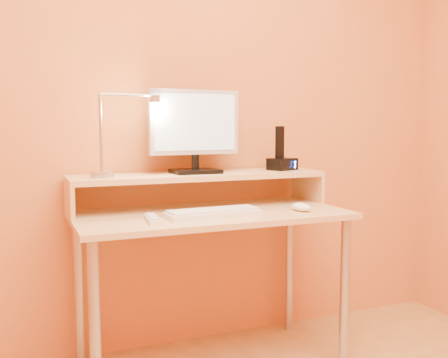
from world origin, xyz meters
name	(u,v)px	position (x,y,z in m)	size (l,w,h in m)	color
wall_back	(187,96)	(0.00, 1.50, 1.25)	(3.00, 0.04, 2.50)	#D16430
desk_leg_fl	(95,332)	(-0.55, 0.93, 0.35)	(0.04, 0.04, 0.69)	#B1B1BC
desk_leg_fr	(345,294)	(0.55, 0.93, 0.35)	(0.04, 0.04, 0.69)	#B1B1BC
desk_leg_bl	(79,291)	(-0.55, 1.43, 0.35)	(0.04, 0.04, 0.69)	#B1B1BC
desk_leg_br	(289,266)	(0.55, 1.43, 0.35)	(0.04, 0.04, 0.69)	#B1B1BC
desk_lower	(211,214)	(0.00, 1.18, 0.71)	(1.20, 0.60, 0.03)	tan
shelf_riser_left	(69,199)	(-0.59, 1.33, 0.79)	(0.02, 0.30, 0.14)	tan
shelf_riser_right	(307,187)	(0.59, 1.33, 0.79)	(0.02, 0.30, 0.14)	tan
desk_shelf	(199,176)	(0.00, 1.33, 0.87)	(1.20, 0.30, 0.03)	tan
monitor_foot	(196,171)	(-0.02, 1.33, 0.89)	(0.22, 0.16, 0.02)	black
monitor_neck	(195,162)	(-0.02, 1.33, 0.93)	(0.04, 0.04, 0.07)	black
monitor_panel	(195,122)	(-0.02, 1.34, 1.12)	(0.44, 0.04, 0.30)	#B9BAC3
monitor_back	(193,122)	(-0.02, 1.36, 1.12)	(0.40, 0.01, 0.26)	black
monitor_screen	(196,122)	(-0.02, 1.32, 1.12)	(0.40, 0.00, 0.26)	silver
lamp_base	(102,174)	(-0.46, 1.30, 0.89)	(0.10, 0.10, 0.03)	#B1B1BC
lamp_post	(101,133)	(-0.46, 1.30, 1.07)	(0.01, 0.01, 0.33)	#B1B1BC
lamp_arm	(128,95)	(-0.34, 1.30, 1.24)	(0.01, 0.01, 0.24)	#B1B1BC
lamp_head	(155,99)	(-0.22, 1.30, 1.22)	(0.04, 0.04, 0.03)	#B1B1BC
lamp_bulb	(155,102)	(-0.22, 1.30, 1.20)	(0.03, 0.03, 0.00)	#FFEAC6
phone_dock	(282,164)	(0.44, 1.33, 0.91)	(0.13, 0.10, 0.06)	black
phone_handset	(280,142)	(0.43, 1.33, 1.02)	(0.04, 0.03, 0.16)	black
phone_led	(295,165)	(0.49, 1.28, 0.91)	(0.01, 0.00, 0.04)	#1784FF
keyboard	(213,214)	(-0.03, 1.06, 0.73)	(0.41, 0.13, 0.02)	silver
mouse	(301,207)	(0.38, 1.04, 0.74)	(0.06, 0.11, 0.04)	white
remote_control	(153,219)	(-0.30, 1.04, 0.73)	(0.05, 0.18, 0.02)	silver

